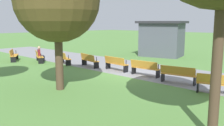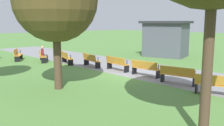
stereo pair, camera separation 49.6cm
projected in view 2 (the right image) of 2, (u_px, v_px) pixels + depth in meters
name	position (u px, v px, depth m)	size (l,w,h in m)	color
ground_plane	(131.00, 73.00, 14.94)	(120.00, 120.00, 0.00)	#54843D
path_paving	(146.00, 70.00, 15.90)	(39.03, 4.84, 0.01)	gray
bench_1	(18.00, 55.00, 19.82)	(1.74, 1.33, 0.89)	orange
bench_2	(42.00, 56.00, 19.13)	(1.79, 1.16, 0.89)	orange
bench_3	(66.00, 57.00, 18.19)	(1.81, 0.98, 0.89)	orange
bench_4	(91.00, 60.00, 17.01)	(1.81, 0.79, 0.89)	orange
bench_5	(117.00, 63.00, 15.60)	(1.78, 0.58, 0.89)	orange
bench_6	(145.00, 68.00, 13.99)	(1.78, 0.58, 0.89)	orange
bench_7	(178.00, 75.00, 12.20)	(1.81, 0.79, 0.89)	orange
bench_8	(217.00, 85.00, 10.27)	(1.81, 0.98, 0.89)	orange
person_seated	(44.00, 53.00, 19.40)	(0.49, 0.60, 1.20)	maroon
tree_1	(55.00, 0.00, 10.79)	(3.72, 3.72, 5.86)	#4C3828
kiosk	(166.00, 38.00, 22.00)	(4.58, 3.96, 3.13)	#4C515B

